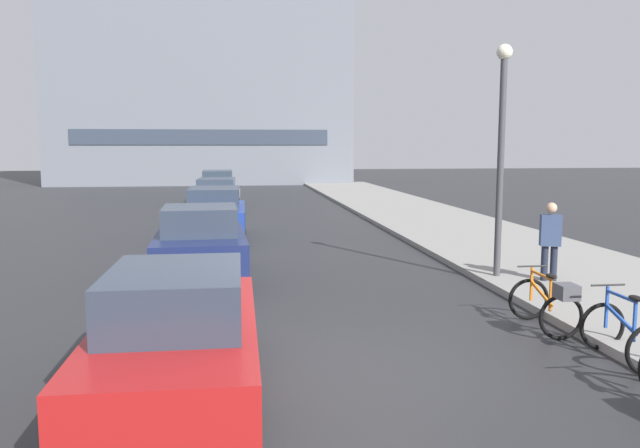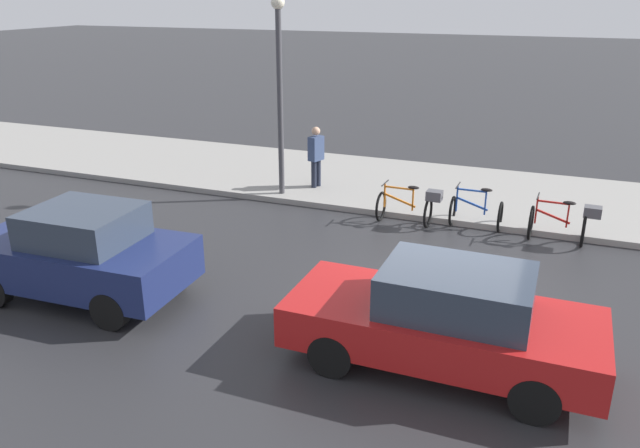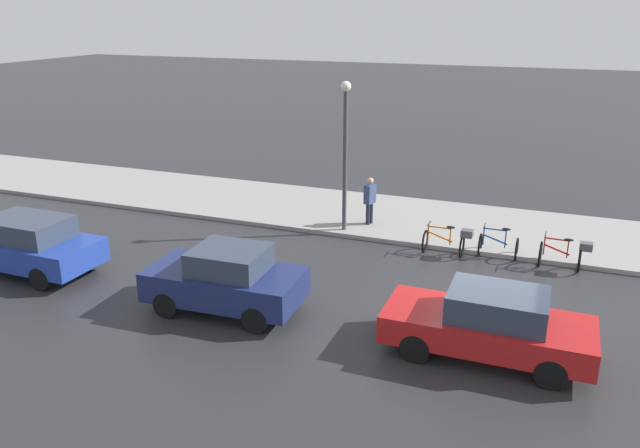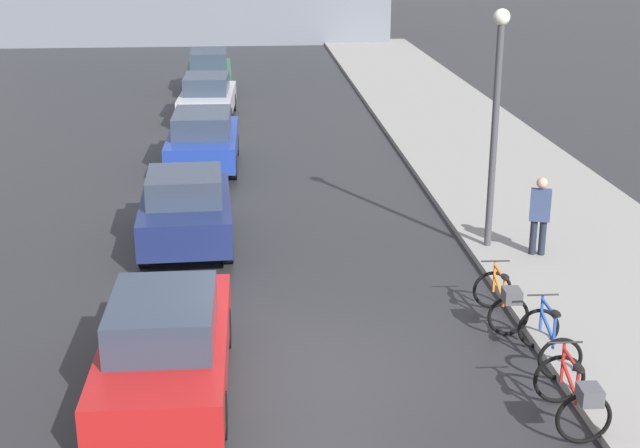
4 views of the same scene
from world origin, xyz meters
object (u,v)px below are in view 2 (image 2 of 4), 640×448
at_px(car_navy, 82,253).
at_px(pedestrian, 316,156).
at_px(bicycle_nearest, 565,222).
at_px(streetlamp, 280,80).
at_px(bicycle_second, 476,212).
at_px(bicycle_third, 411,205).
at_px(car_red, 445,319).

bearing_deg(car_navy, pedestrian, -12.05).
distance_m(bicycle_nearest, streetlamp, 7.31).
bearing_deg(bicycle_second, pedestrian, 74.40).
bearing_deg(bicycle_second, bicycle_nearest, -98.47).
relative_size(bicycle_third, streetlamp, 0.29).
height_order(pedestrian, streetlamp, streetlamp).
relative_size(bicycle_second, bicycle_third, 0.78).
height_order(bicycle_nearest, bicycle_second, bicycle_nearest).
relative_size(bicycle_nearest, streetlamp, 0.28).
bearing_deg(car_red, bicycle_nearest, -15.01).
bearing_deg(streetlamp, bicycle_third, -101.15).
relative_size(car_red, pedestrian, 2.49).
distance_m(bicycle_third, car_navy, 7.13).
distance_m(car_navy, streetlamp, 6.68).
xyz_separation_m(bicycle_nearest, bicycle_third, (-0.06, 3.27, -0.01)).
relative_size(bicycle_second, car_red, 0.26).
relative_size(pedestrian, streetlamp, 0.35).
bearing_deg(pedestrian, bicycle_second, -105.60).
bearing_deg(streetlamp, bicycle_second, -94.21).
height_order(bicycle_second, streetlamp, streetlamp).
distance_m(pedestrian, streetlamp, 2.27).
height_order(bicycle_nearest, car_navy, car_navy).
bearing_deg(streetlamp, car_navy, 171.74).
xyz_separation_m(bicycle_third, pedestrian, (1.55, 2.95, 0.50)).
bearing_deg(streetlamp, car_red, -139.11).
bearing_deg(streetlamp, pedestrian, -35.57).
xyz_separation_m(pedestrian, streetlamp, (-0.85, 0.61, 2.02)).
bearing_deg(bicycle_second, streetlamp, 85.79).
bearing_deg(bicycle_third, streetlamp, 78.85).
relative_size(bicycle_nearest, car_red, 0.32).
distance_m(bicycle_nearest, bicycle_third, 3.27).
bearing_deg(bicycle_third, car_red, -161.92).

